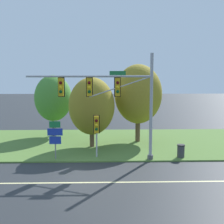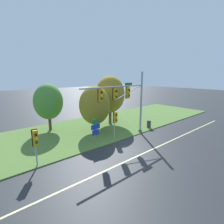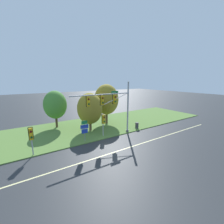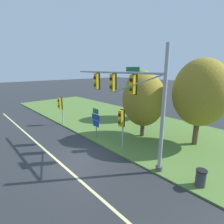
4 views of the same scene
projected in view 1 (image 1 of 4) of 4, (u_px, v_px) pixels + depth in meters
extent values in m
plane|color=#282B2D|center=(81.00, 175.00, 16.84)|extent=(160.00, 160.00, 0.00)
cube|color=beige|center=(80.00, 183.00, 15.65)|extent=(36.00, 0.16, 0.01)
cube|color=#517533|center=(89.00, 142.00, 25.02)|extent=(48.00, 11.50, 0.10)
cylinder|color=#9EA0A5|center=(151.00, 107.00, 19.34)|extent=(0.22, 0.22, 7.37)
cylinder|color=#4C4C51|center=(150.00, 157.00, 19.78)|extent=(0.40, 0.40, 0.30)
cylinder|color=#9EA0A5|center=(89.00, 76.00, 18.96)|extent=(8.49, 0.14, 0.14)
cylinder|color=#9EA0A5|center=(121.00, 87.00, 19.10)|extent=(4.27, 0.08, 1.48)
cube|color=gold|center=(118.00, 87.00, 19.10)|extent=(0.34, 0.28, 1.22)
cube|color=black|center=(117.00, 87.00, 19.26)|extent=(0.46, 0.04, 1.34)
sphere|color=#4C0C0C|center=(118.00, 83.00, 18.89)|extent=(0.22, 0.22, 0.22)
sphere|color=yellow|center=(118.00, 87.00, 18.93)|extent=(0.22, 0.22, 0.22)
sphere|color=#0C4219|center=(118.00, 92.00, 18.96)|extent=(0.22, 0.22, 0.22)
cube|color=gold|center=(89.00, 87.00, 19.05)|extent=(0.34, 0.28, 1.22)
cube|color=black|center=(89.00, 87.00, 19.21)|extent=(0.46, 0.04, 1.34)
sphere|color=#4C0C0C|center=(89.00, 83.00, 18.84)|extent=(0.22, 0.22, 0.22)
sphere|color=yellow|center=(89.00, 87.00, 18.88)|extent=(0.22, 0.22, 0.22)
sphere|color=#0C4219|center=(89.00, 92.00, 18.91)|extent=(0.22, 0.22, 0.22)
cube|color=gold|center=(61.00, 87.00, 19.00)|extent=(0.34, 0.28, 1.22)
cube|color=black|center=(61.00, 87.00, 19.16)|extent=(0.46, 0.04, 1.34)
sphere|color=#4C0C0C|center=(60.00, 83.00, 18.79)|extent=(0.22, 0.22, 0.22)
sphere|color=yellow|center=(61.00, 87.00, 18.83)|extent=(0.22, 0.22, 0.22)
sphere|color=#0C4219|center=(61.00, 92.00, 18.86)|extent=(0.22, 0.22, 0.22)
cube|color=#196B33|center=(118.00, 73.00, 18.93)|extent=(1.10, 0.04, 0.28)
cylinder|color=#9EA0A5|center=(97.00, 137.00, 20.16)|extent=(0.12, 0.12, 2.97)
cube|color=gold|center=(96.00, 125.00, 19.84)|extent=(0.34, 0.28, 1.22)
cube|color=black|center=(96.00, 124.00, 20.00)|extent=(0.46, 0.04, 1.34)
sphere|color=#4C0C0C|center=(96.00, 121.00, 19.63)|extent=(0.22, 0.22, 0.22)
sphere|color=yellow|center=(96.00, 125.00, 19.66)|extent=(0.22, 0.22, 0.22)
sphere|color=#0C4219|center=(96.00, 129.00, 19.70)|extent=(0.22, 0.22, 0.22)
cylinder|color=slate|center=(55.00, 140.00, 19.69)|extent=(0.08, 0.08, 2.74)
cube|color=#197238|center=(55.00, 124.00, 19.53)|extent=(0.77, 0.03, 0.44)
cube|color=#193399|center=(55.00, 132.00, 19.59)|extent=(1.06, 0.03, 0.50)
cube|color=#193399|center=(55.00, 140.00, 19.67)|extent=(0.83, 0.03, 0.55)
cylinder|color=#4C3823|center=(54.00, 122.00, 27.50)|extent=(0.36, 0.36, 2.72)
ellipsoid|color=#478433|center=(53.00, 98.00, 27.20)|extent=(3.58, 3.58, 4.48)
cylinder|color=brown|center=(92.00, 133.00, 23.21)|extent=(0.38, 0.38, 2.35)
ellipsoid|color=olive|center=(92.00, 106.00, 22.94)|extent=(3.76, 3.76, 4.70)
cylinder|color=brown|center=(138.00, 124.00, 25.07)|extent=(0.42, 0.42, 3.10)
ellipsoid|color=olive|center=(138.00, 94.00, 24.73)|extent=(4.18, 4.18, 5.23)
cylinder|color=#38383D|center=(181.00, 151.00, 20.20)|extent=(0.52, 0.52, 0.85)
cylinder|color=black|center=(181.00, 145.00, 20.14)|extent=(0.56, 0.56, 0.08)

